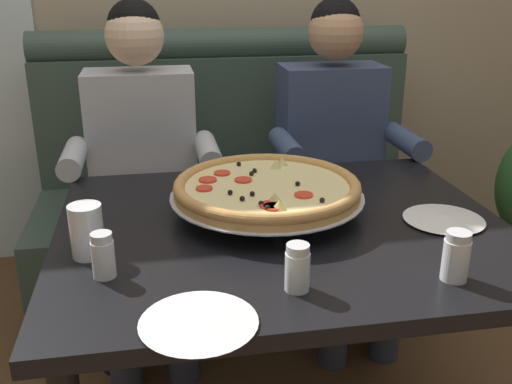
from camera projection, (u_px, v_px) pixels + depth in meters
booth_bench at (234, 205)px, 2.56m from camera, size 1.66×0.78×1.13m
dining_table at (283, 252)px, 1.59m from camera, size 1.19×0.99×0.72m
diner_left at (143, 160)px, 2.14m from camera, size 0.54×0.64×1.27m
diner_right at (337, 150)px, 2.27m from camera, size 0.54×0.64×1.27m
pizza at (267, 188)px, 1.61m from camera, size 0.54×0.54×0.11m
shaker_pepper_flakes at (456, 259)px, 1.26m from camera, size 0.06×0.06×0.11m
shaker_parmesan at (297, 271)px, 1.22m from camera, size 0.05×0.05×0.11m
shaker_oregano at (103, 258)px, 1.28m from camera, size 0.05×0.05×0.10m
plate_near_left at (444, 217)px, 1.58m from camera, size 0.22×0.22×0.02m
plate_near_right at (199, 320)px, 1.11m from camera, size 0.23×0.23×0.02m
drinking_glass at (87, 233)px, 1.36m from camera, size 0.08×0.08×0.13m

